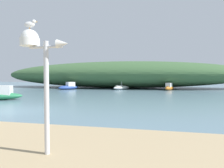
# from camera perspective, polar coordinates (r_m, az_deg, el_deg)

# --- Properties ---
(ground_plane) EXTENTS (120.00, 120.00, 0.00)m
(ground_plane) POSITION_cam_1_polar(r_m,az_deg,el_deg) (13.19, -24.71, -7.17)
(ground_plane) COLOR slate
(distant_hill) EXTENTS (47.47, 13.27, 5.05)m
(distant_hill) POSITION_cam_1_polar(r_m,az_deg,el_deg) (37.41, 2.10, 2.78)
(distant_hill) COLOR #3D6038
(distant_hill) RESTS_ON ground
(mast_structure) EXTENTS (1.24, 0.46, 3.03)m
(mast_structure) POSITION_cam_1_polar(r_m,az_deg,el_deg) (5.07, -21.49, 8.44)
(mast_structure) COLOR silver
(mast_structure) RESTS_ON beach_sand
(seagull_on_radar) EXTENTS (0.34, 0.17, 0.24)m
(seagull_on_radar) POSITION_cam_1_polar(r_m,az_deg,el_deg) (5.29, -23.03, 16.05)
(seagull_on_radar) COLOR orange
(seagull_on_radar) RESTS_ON mast_structure
(motorboat_mid_channel) EXTENTS (2.04, 3.28, 1.15)m
(motorboat_mid_channel) POSITION_cam_1_polar(r_m,az_deg,el_deg) (31.53, 16.61, -0.95)
(motorboat_mid_channel) COLOR orange
(motorboat_mid_channel) RESTS_ON ground
(motorboat_near_shore) EXTENTS (3.05, 3.63, 1.25)m
(motorboat_near_shore) POSITION_cam_1_polar(r_m,az_deg,el_deg) (32.70, -12.59, -0.78)
(motorboat_near_shore) COLOR #2D4C9E
(motorboat_near_shore) RESTS_ON ground
(sailboat_far_left) EXTENTS (2.86, 3.64, 3.56)m
(sailboat_far_left) POSITION_cam_1_polar(r_m,az_deg,el_deg) (31.59, 2.82, -1.06)
(sailboat_far_left) COLOR white
(sailboat_far_left) RESTS_ON ground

